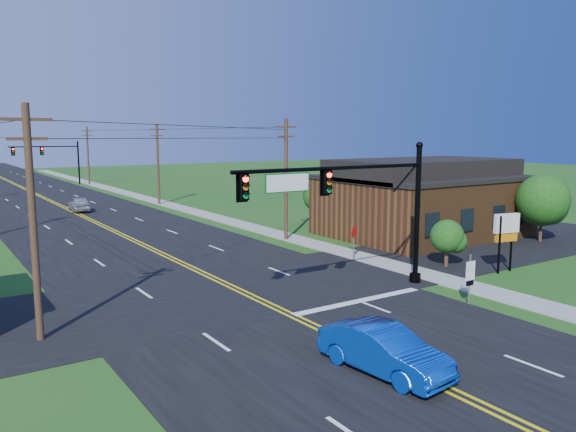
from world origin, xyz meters
TOP-DOWN VIEW (x-y plane):
  - ground at (0.00, 0.00)m, footprint 260.00×260.00m
  - road_main at (0.00, 50.00)m, footprint 16.00×220.00m
  - road_cross at (0.00, 12.00)m, footprint 70.00×10.00m
  - sidewalk at (10.50, 40.00)m, footprint 2.00×160.00m
  - signal_mast_main at (4.34, 8.00)m, footprint 11.30×0.60m
  - signal_mast_far at (4.44, 80.00)m, footprint 10.98×0.60m
  - brick_building at (20.00, 18.00)m, footprint 14.20×11.20m
  - utility_pole_left_a at (-9.50, 10.00)m, footprint 1.80×0.28m
  - utility_pole_right_a at (9.80, 22.00)m, footprint 1.80×0.28m
  - utility_pole_right_b at (9.80, 48.00)m, footprint 1.80×0.28m
  - utility_pole_right_c at (9.80, 78.00)m, footprint 1.80×0.28m
  - tree_right_front at (25.00, 11.00)m, footprint 3.80×3.80m
  - tree_right_back at (16.00, 26.00)m, footprint 3.00×3.00m
  - shrub_corner at (13.00, 9.50)m, footprint 2.00×2.00m
  - blue_car at (-0.62, 0.43)m, footprint 2.16×4.90m
  - distant_car at (0.82, 46.83)m, footprint 2.15×4.54m
  - route_sign at (7.99, 3.85)m, footprint 0.60×0.09m
  - stop_sign at (9.53, 13.89)m, footprint 0.74×0.36m
  - pylon_sign at (14.77, 6.78)m, footprint 1.67×0.59m

SIDE VIEW (x-z plane):
  - ground at x=0.00m, z-range 0.00..0.00m
  - road_main at x=0.00m, z-range 0.00..0.04m
  - road_cross at x=0.00m, z-range 0.00..0.04m
  - sidewalk at x=10.50m, z-range 0.00..0.08m
  - distant_car at x=0.82m, z-range 0.00..1.50m
  - blue_car at x=-0.62m, z-range 0.00..1.56m
  - route_sign at x=7.99m, z-range 0.20..2.58m
  - stop_sign at x=9.53m, z-range 0.49..2.72m
  - shrub_corner at x=13.00m, z-range 0.42..3.28m
  - brick_building at x=20.00m, z-range 0.00..4.70m
  - pylon_sign at x=14.77m, z-range 0.78..4.19m
  - tree_right_back at x=16.00m, z-range 0.55..4.65m
  - tree_right_front at x=25.00m, z-range 0.60..5.60m
  - signal_mast_far at x=4.44m, z-range 0.81..8.29m
  - utility_pole_left_a at x=-9.50m, z-range 0.22..9.22m
  - utility_pole_right_a at x=9.80m, z-range 0.22..9.22m
  - utility_pole_right_b at x=9.80m, z-range 0.22..9.22m
  - utility_pole_right_c at x=9.80m, z-range 0.22..9.22m
  - signal_mast_main at x=4.34m, z-range 1.01..8.49m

